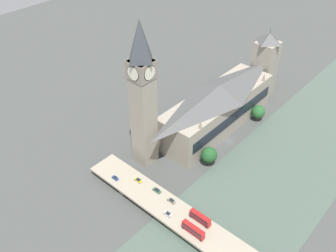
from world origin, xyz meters
TOP-DOWN VIEW (x-y plane):
  - ground_plane at (0.00, 0.00)m, footprint 600.00×600.00m
  - river_water at (-36.92, 0.00)m, footprint 61.83×360.00m
  - parliament_hall at (15.54, -8.00)m, footprint 25.55×88.29m
  - clock_tower at (27.14, 45.45)m, footprint 11.80×11.80m
  - victoria_tower at (15.60, -63.23)m, footprint 14.18×14.18m
  - road_bridge at (-36.92, 66.80)m, footprint 155.67×16.10m
  - double_decker_bus_lead at (-27.85, 70.46)m, footprint 11.98×2.46m
  - double_decker_bus_mid at (-26.03, 62.97)m, footprint 11.32×2.52m
  - car_northbound_lead at (2.03, 62.66)m, footprint 4.61×1.81m
  - car_northbound_mid at (14.42, 63.82)m, footprint 4.28×1.87m
  - car_northbound_tail at (24.71, 70.88)m, footprint 3.83×1.74m
  - car_southbound_lead at (-8.05, 62.83)m, footprint 4.51×1.79m
  - car_southbound_mid at (-12.16, 70.25)m, footprint 4.13×1.80m
  - tree_embankment_near at (-2.68, 24.59)m, footprint 9.25×9.25m
  - tree_embankment_mid at (-1.24, -31.09)m, footprint 8.85×8.85m

SIDE VIEW (x-z plane):
  - ground_plane at x=0.00m, z-range 0.00..0.00m
  - river_water at x=-36.92m, z-range 0.00..0.30m
  - road_bridge at x=-36.92m, z-range 1.43..6.06m
  - car_northbound_mid at x=14.42m, z-range 4.61..6.01m
  - car_southbound_mid at x=-12.16m, z-range 4.64..6.02m
  - car_northbound_tail at x=24.71m, z-range 4.62..6.04m
  - car_southbound_lead at x=-8.05m, z-range 4.62..6.05m
  - car_northbound_lead at x=2.03m, z-range 4.62..6.14m
  - tree_embankment_mid at x=-1.24m, z-range 1.09..12.14m
  - tree_embankment_near at x=-2.68m, z-range 1.20..12.89m
  - double_decker_bus_mid at x=-26.03m, z-range 4.88..9.54m
  - double_decker_bus_lead at x=-27.85m, z-range 4.86..9.69m
  - parliament_hall at x=15.54m, z-range -0.10..30.27m
  - victoria_tower at x=15.60m, z-range -2.00..47.59m
  - clock_tower at x=27.14m, z-range 2.47..87.22m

